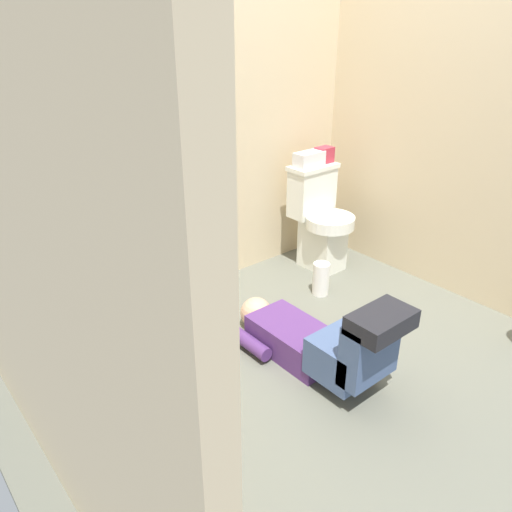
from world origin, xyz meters
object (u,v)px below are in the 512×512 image
object	(u,v)px
bottle_amber	(67,199)
bottle_white	(75,192)
toilet	(320,219)
soap_dispenser	(32,205)
bottle_clear	(55,202)
person_plumber	(318,341)
toiletry_bag	(324,155)
paper_towel_roll	(321,279)
vanity_cabinet	(95,287)
faucet	(70,199)
tissue_box	(309,159)

from	to	relation	value
bottle_amber	bottle_white	bearing A→B (deg)	49.63
toilet	soap_dispenser	distance (m)	1.97
bottle_clear	bottle_white	world-z (taller)	bottle_clear
soap_dispenser	bottle_white	distance (m)	0.23
person_plumber	toiletry_bag	bearing A→B (deg)	43.66
bottle_clear	bottle_white	size ratio (longest dim) A/B	1.04
toilet	paper_towel_roll	xyz separation A→B (m)	(-0.30, -0.32, -0.25)
vanity_cabinet	bottle_white	bearing A→B (deg)	78.45
toilet	bottle_amber	xyz separation A→B (m)	(-1.75, 0.05, 0.53)
soap_dispenser	toilet	bearing A→B (deg)	-3.43
bottle_amber	vanity_cabinet	bearing A→B (deg)	-53.21
soap_dispenser	bottle_amber	bearing A→B (deg)	-23.63
faucet	bottle_amber	size ratio (longest dim) A/B	0.61
bottle_clear	bottle_amber	world-z (taller)	bottle_amber
bottle_clear	bottle_white	xyz separation A→B (m)	(0.13, 0.09, -0.00)
tissue_box	bottle_clear	distance (m)	1.76
vanity_cabinet	paper_towel_roll	size ratio (longest dim) A/B	3.61
soap_dispenser	person_plumber	bearing A→B (deg)	-43.99
toilet	person_plumber	distance (m)	1.25
bottle_white	paper_towel_roll	bearing A→B (deg)	-18.51
vanity_cabinet	toiletry_bag	xyz separation A→B (m)	(1.81, 0.10, 0.39)
tissue_box	toiletry_bag	distance (m)	0.15
bottle_clear	toilet	bearing A→B (deg)	-1.54
vanity_cabinet	bottle_amber	bearing A→B (deg)	126.79
faucet	tissue_box	xyz separation A→B (m)	(1.66, -0.04, -0.07)
toiletry_bag	bottle_white	bearing A→B (deg)	178.40
vanity_cabinet	faucet	xyz separation A→B (m)	(-0.00, 0.15, 0.45)
toilet	soap_dispenser	size ratio (longest dim) A/B	4.52
bottle_amber	paper_towel_roll	world-z (taller)	bottle_amber
faucet	bottle_amber	bearing A→B (deg)	-116.82
faucet	paper_towel_roll	world-z (taller)	faucet
toiletry_bag	paper_towel_roll	world-z (taller)	toiletry_bag
tissue_box	toiletry_bag	bearing A→B (deg)	0.00
vanity_cabinet	bottle_clear	bearing A→B (deg)	149.07
bottle_amber	toilet	bearing A→B (deg)	-1.61
toilet	soap_dispenser	xyz separation A→B (m)	(-1.90, 0.11, 0.52)
toiletry_bag	faucet	bearing A→B (deg)	178.63
faucet	tissue_box	bearing A→B (deg)	-1.49
toiletry_bag	bottle_clear	bearing A→B (deg)	-178.74
vanity_cabinet	soap_dispenser	world-z (taller)	soap_dispenser
vanity_cabinet	person_plumber	distance (m)	1.20
toilet	vanity_cabinet	distance (m)	1.70
bottle_clear	bottle_amber	bearing A→B (deg)	0.74
tissue_box	bottle_clear	bearing A→B (deg)	-178.64
tissue_box	vanity_cabinet	bearing A→B (deg)	-176.46
faucet	bottle_clear	world-z (taller)	bottle_clear
toilet	soap_dispenser	world-z (taller)	soap_dispenser
tissue_box	bottle_amber	world-z (taller)	bottle_amber
vanity_cabinet	toilet	bearing A→B (deg)	0.41
vanity_cabinet	bottle_amber	world-z (taller)	bottle_amber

